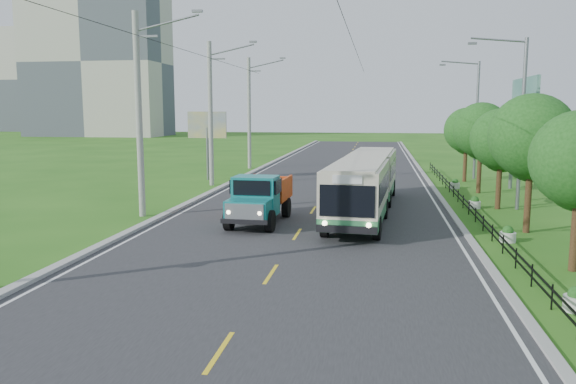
% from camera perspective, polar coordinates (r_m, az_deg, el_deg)
% --- Properties ---
extents(ground, '(240.00, 240.00, 0.00)m').
position_cam_1_polar(ground, '(18.37, -1.75, -8.38)').
color(ground, '#255D16').
rests_on(ground, ground).
extents(road, '(14.00, 120.00, 0.02)m').
position_cam_1_polar(road, '(37.80, 3.95, 0.25)').
color(road, '#28282B').
rests_on(road, ground).
extents(curb_left, '(0.40, 120.00, 0.15)m').
position_cam_1_polar(curb_left, '(39.09, -6.62, 0.58)').
color(curb_left, '#9E9E99').
rests_on(curb_left, ground).
extents(curb_right, '(0.30, 120.00, 0.10)m').
position_cam_1_polar(curb_right, '(37.84, 14.80, 0.07)').
color(curb_right, '#9E9E99').
rests_on(curb_right, ground).
extents(edge_line_left, '(0.12, 120.00, 0.00)m').
position_cam_1_polar(edge_line_left, '(38.95, -5.84, 0.49)').
color(edge_line_left, silver).
rests_on(edge_line_left, road).
extents(edge_line_right, '(0.12, 120.00, 0.00)m').
position_cam_1_polar(edge_line_right, '(37.79, 14.04, 0.04)').
color(edge_line_right, silver).
rests_on(edge_line_right, road).
extents(centre_dash, '(0.12, 2.20, 0.00)m').
position_cam_1_polar(centre_dash, '(18.36, -1.75, -8.31)').
color(centre_dash, yellow).
rests_on(centre_dash, road).
extents(railing_right, '(0.04, 40.00, 0.60)m').
position_cam_1_polar(railing_right, '(32.02, 17.37, -1.03)').
color(railing_right, black).
rests_on(railing_right, ground).
extents(pole_near, '(3.51, 0.32, 10.00)m').
position_cam_1_polar(pole_near, '(28.73, -14.84, 7.66)').
color(pole_near, gray).
rests_on(pole_near, ground).
extents(pole_mid, '(3.51, 0.32, 10.00)m').
position_cam_1_polar(pole_mid, '(40.00, -7.83, 7.94)').
color(pole_mid, gray).
rests_on(pole_mid, ground).
extents(pole_far, '(3.51, 0.32, 10.00)m').
position_cam_1_polar(pole_far, '(51.60, -3.93, 8.05)').
color(pole_far, gray).
rests_on(pole_far, ground).
extents(tree_third, '(3.60, 3.62, 6.00)m').
position_cam_1_polar(tree_third, '(26.28, 23.55, 4.80)').
color(tree_third, '#382314').
rests_on(tree_third, ground).
extents(tree_fourth, '(3.24, 3.31, 5.40)m').
position_cam_1_polar(tree_fourth, '(32.14, 20.87, 4.74)').
color(tree_fourth, '#382314').
rests_on(tree_fourth, ground).
extents(tree_fifth, '(3.48, 3.52, 5.80)m').
position_cam_1_polar(tree_fifth, '(38.01, 19.07, 5.69)').
color(tree_fifth, '#382314').
rests_on(tree_fifth, ground).
extents(tree_back, '(3.30, 3.36, 5.50)m').
position_cam_1_polar(tree_back, '(43.94, 17.72, 5.77)').
color(tree_back, '#382314').
rests_on(tree_back, ground).
extents(streetlight_mid, '(3.02, 0.20, 9.07)m').
position_cam_1_polar(streetlight_mid, '(32.13, 22.43, 7.01)').
color(streetlight_mid, slate).
rests_on(streetlight_mid, ground).
extents(streetlight_far, '(3.02, 0.20, 9.07)m').
position_cam_1_polar(streetlight_far, '(45.87, 18.42, 7.39)').
color(streetlight_far, slate).
rests_on(streetlight_far, ground).
extents(planter_front, '(0.64, 0.64, 0.67)m').
position_cam_1_polar(planter_front, '(16.91, 27.21, -9.78)').
color(planter_front, silver).
rests_on(planter_front, ground).
extents(planter_near, '(0.64, 0.64, 0.67)m').
position_cam_1_polar(planter_near, '(24.38, 21.43, -4.09)').
color(planter_near, silver).
rests_on(planter_near, ground).
extents(planter_mid, '(0.64, 0.64, 0.67)m').
position_cam_1_polar(planter_mid, '(32.11, 18.43, -1.08)').
color(planter_mid, silver).
rests_on(planter_mid, ground).
extents(planter_far, '(0.64, 0.64, 0.67)m').
position_cam_1_polar(planter_far, '(39.95, 16.60, 0.76)').
color(planter_far, silver).
rests_on(planter_far, ground).
extents(billboard_left, '(3.00, 0.20, 5.20)m').
position_cam_1_polar(billboard_left, '(43.25, -8.22, 6.33)').
color(billboard_left, slate).
rests_on(billboard_left, ground).
extents(billboard_right, '(0.24, 6.00, 7.30)m').
position_cam_1_polar(billboard_right, '(38.35, 22.84, 7.75)').
color(billboard_right, slate).
rests_on(billboard_right, ground).
extents(apartment_near, '(28.00, 14.00, 30.00)m').
position_cam_1_polar(apartment_near, '(126.90, -18.75, 12.23)').
color(apartment_near, '#B7B2A3').
rests_on(apartment_near, ground).
extents(apartment_far, '(24.00, 14.00, 26.00)m').
position_cam_1_polar(apartment_far, '(160.78, -22.53, 10.39)').
color(apartment_far, '#B7B2A3').
rests_on(apartment_far, ground).
extents(bus, '(3.48, 15.02, 2.87)m').
position_cam_1_polar(bus, '(29.16, 7.88, 1.22)').
color(bus, '#307A46').
rests_on(bus, ground).
extents(dump_truck, '(2.36, 5.59, 2.32)m').
position_cam_1_polar(dump_truck, '(26.38, -2.88, -0.36)').
color(dump_truck, '#147A7B').
rests_on(dump_truck, ground).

